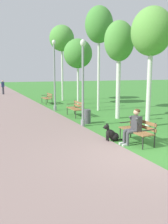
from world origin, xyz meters
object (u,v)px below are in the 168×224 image
Objects in this scene: park_bench_mid at (76,107)px; birch_tree_second at (151,33)px; dog_black at (112,134)px; pedestrian_distant at (3,87)px; lamp_post_near at (83,82)px; birch_tree_fifth at (78,54)px; park_bench_near at (138,129)px; birch_tree_third at (119,43)px; lamp_post_mid at (54,75)px; person_seated_on_near_bench at (134,125)px; birch_tree_fourth at (99,25)px; park_bench_far at (47,97)px; litter_bin at (87,116)px; birch_tree_sixth at (62,39)px.

park_bench_mid is 0.28× the size of birch_tree_second.
pedestrian_distant reaches higher than dog_black.
birch_tree_fifth is at bearing 69.56° from lamp_post_near.
birch_tree_fifth is (2.02, 10.65, 3.41)m from park_bench_near.
park_bench_mid is 3.05m from lamp_post_near.
park_bench_near and park_bench_mid have the same top height.
lamp_post_mid is at bearing 120.12° from birch_tree_third.
birch_tree_second is (2.09, -3.80, 3.71)m from park_bench_mid.
birch_tree_third is (2.53, 3.75, 3.78)m from dog_black.
birch_tree_second reaches higher than lamp_post_mid.
birch_tree_fourth reaches higher than person_seated_on_near_bench.
birch_tree_fourth is 4.00× the size of pedestrian_distant.
litter_bin is (-0.17, -8.18, -0.16)m from park_bench_far.
birch_tree_fifth is at bearing 87.87° from birch_tree_third.
lamp_post_near reaches higher than pedestrian_distant.
birch_tree_second reaches higher than person_seated_on_near_bench.
park_bench_far is at bearing 114.80° from birch_tree_fourth.
lamp_post_mid is 13.67m from pedestrian_distant.
park_bench_mid is at bearing 75.39° from lamp_post_near.
birch_tree_second is 5.29m from birch_tree_fourth.
birch_tree_sixth is at bearing 82.92° from park_bench_near.
birch_tree_fifth is at bearing 79.27° from park_bench_near.
birch_tree_sixth is (-0.37, 6.37, -0.02)m from birch_tree_fourth.
person_seated_on_near_bench is at bearing -101.77° from birch_tree_fifth.
park_bench_far is 4.23m from birch_tree_fifth.
park_bench_near is 8.56m from lamp_post_mid.
park_bench_mid and park_bench_far have the same top height.
park_bench_near is at bearing -86.08° from lamp_post_mid.
lamp_post_near is 0.87× the size of lamp_post_mid.
park_bench_near is at bearing -35.59° from dog_black.
park_bench_mid is 1.81× the size of dog_black.
dog_black is (-0.75, 0.54, -0.25)m from park_bench_near.
birch_tree_third is at bearing -95.30° from birch_tree_fourth.
lamp_post_mid is 4.20m from birch_tree_fourth.
person_seated_on_near_bench is at bearing -169.49° from park_bench_near.
dog_black is at bearing -100.60° from birch_tree_sixth.
park_bench_near is 5.83m from birch_tree_third.
birch_tree_third reaches higher than park_bench_mid.
park_bench_far reaches higher than litter_bin.
park_bench_mid is 5.32m from dog_black.
birch_tree_sixth is (2.42, 10.28, 3.35)m from lamp_post_near.
pedestrian_distant is (-4.76, 14.60, -4.58)m from birch_tree_fourth.
dog_black is at bearing -112.91° from birch_tree_fourth.
park_bench_near is 14.49m from birch_tree_sixth.
birch_tree_sixth is at bearing 66.53° from lamp_post_mid.
birch_tree_third is 0.78× the size of birch_tree_fourth.
pedestrian_distant is (-2.14, 13.42, -1.51)m from lamp_post_mid.
birch_tree_fifth is 12.46m from pedestrian_distant.
dog_black is (-0.54, 0.58, -0.42)m from person_seated_on_near_bench.
birch_tree_fifth reaches higher than litter_bin.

